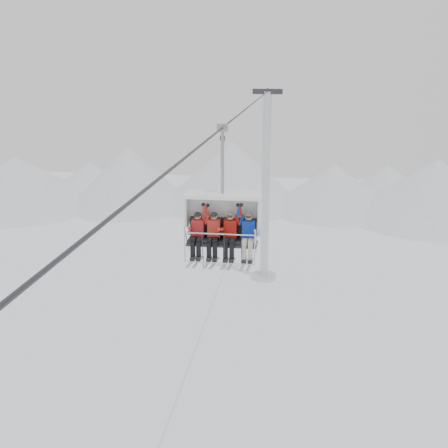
# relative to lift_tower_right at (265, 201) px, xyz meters

# --- Properties ---
(ridgeline) EXTENTS (72.00, 21.00, 7.00)m
(ridgeline) POSITION_rel_lift_tower_right_xyz_m (-1.58, 20.05, -2.94)
(ridgeline) COLOR white
(ridgeline) RESTS_ON ground
(lift_tower_right) EXTENTS (2.00, 1.80, 13.48)m
(lift_tower_right) POSITION_rel_lift_tower_right_xyz_m (0.00, 0.00, 0.00)
(lift_tower_right) COLOR silver
(lift_tower_right) RESTS_ON ground
(haul_cable) EXTENTS (0.06, 50.00, 0.06)m
(haul_cable) POSITION_rel_lift_tower_right_xyz_m (0.00, -22.00, 7.52)
(haul_cable) COLOR #2D2D32
(haul_cable) RESTS_ON lift_tower_left
(chairlift_carrier) EXTENTS (2.25, 1.17, 3.98)m
(chairlift_carrier) POSITION_rel_lift_tower_right_xyz_m (0.00, -22.22, 4.87)
(chairlift_carrier) COLOR black
(chairlift_carrier) RESTS_ON haul_cable
(skier_far_left) EXTENTS (0.37, 1.69, 1.50)m
(skier_far_left) POSITION_rel_lift_tower_right_xyz_m (-0.74, -22.53, 4.39)
(skier_far_left) COLOR red
(skier_far_left) RESTS_ON chairlift_carrier
(skier_center_left) EXTENTS (0.38, 1.69, 1.52)m
(skier_center_left) POSITION_rel_lift_tower_right_xyz_m (-0.25, -22.53, 4.40)
(skier_center_left) COLOR red
(skier_center_left) RESTS_ON chairlift_carrier
(skier_center_right) EXTENTS (0.39, 1.69, 1.55)m
(skier_center_right) POSITION_rel_lift_tower_right_xyz_m (0.25, -22.53, 4.41)
(skier_center_right) COLOR #AA160E
(skier_center_right) RESTS_ON chairlift_carrier
(skier_far_right) EXTENTS (0.39, 1.69, 1.55)m
(skier_far_right) POSITION_rel_lift_tower_right_xyz_m (0.79, -22.53, 4.41)
(skier_far_right) COLOR #0E30AE
(skier_far_right) RESTS_ON chairlift_carrier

